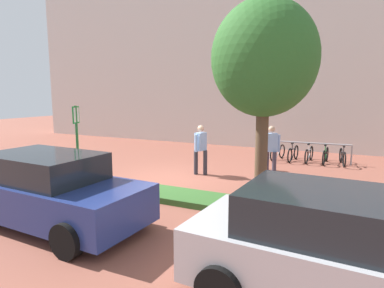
{
  "coord_description": "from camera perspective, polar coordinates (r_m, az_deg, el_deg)",
  "views": [
    {
      "loc": [
        5.22,
        -9.08,
        2.78
      ],
      "look_at": [
        0.23,
        1.18,
        1.05
      ],
      "focal_mm": 30.85,
      "sensor_mm": 36.0,
      "label": 1
    }
  ],
  "objects": [
    {
      "name": "person_shirt_white",
      "position": [
        11.52,
        13.51,
        -0.59
      ],
      "size": [
        0.56,
        0.39,
        1.72
      ],
      "color": "#383342",
      "rests_on": "ground"
    },
    {
      "name": "bollard_steel",
      "position": [
        12.52,
        11.93,
        -2.29
      ],
      "size": [
        0.16,
        0.16,
        0.9
      ],
      "primitive_type": "cylinder",
      "color": "#ADADB2",
      "rests_on": "ground"
    },
    {
      "name": "parking_sign_post",
      "position": [
        10.69,
        -19.3,
        1.76
      ],
      "size": [
        0.13,
        0.35,
        2.44
      ],
      "color": "#2D7238",
      "rests_on": "ground"
    },
    {
      "name": "person_shirt_blue",
      "position": [
        11.39,
        1.5,
        -0.45
      ],
      "size": [
        0.44,
        0.6,
        1.72
      ],
      "color": "#2D2D38",
      "rests_on": "ground"
    },
    {
      "name": "car_navy_sedan",
      "position": [
        7.71,
        -23.38,
        -7.33
      ],
      "size": [
        4.37,
        2.17,
        1.54
      ],
      "color": "navy",
      "rests_on": "ground"
    },
    {
      "name": "ground_plane",
      "position": [
        10.84,
        -3.86,
        -6.26
      ],
      "size": [
        60.0,
        60.0,
        0.0
      ],
      "primitive_type": "plane",
      "color": "brown"
    },
    {
      "name": "building_facade",
      "position": [
        18.33,
        9.51,
        15.48
      ],
      "size": [
        28.0,
        1.2,
        10.0
      ],
      "primitive_type": "cube",
      "color": "silver",
      "rests_on": "ground"
    },
    {
      "name": "car_silver_sedan",
      "position": [
        4.9,
        25.52,
        -16.67
      ],
      "size": [
        4.39,
        2.22,
        1.54
      ],
      "color": "#B7B7BC",
      "rests_on": "ground"
    },
    {
      "name": "bike_at_sign",
      "position": [
        10.95,
        -18.31,
        -4.64
      ],
      "size": [
        1.65,
        0.5,
        0.86
      ],
      "color": "black",
      "rests_on": "ground"
    },
    {
      "name": "bike_rack_cluster",
      "position": [
        14.39,
        19.57,
        -1.61
      ],
      "size": [
        3.21,
        1.62,
        0.83
      ],
      "color": "#99999E",
      "rests_on": "ground"
    },
    {
      "name": "tree_sidewalk",
      "position": [
        7.54,
        12.39,
        14.05
      ],
      "size": [
        2.31,
        2.31,
        4.83
      ],
      "color": "brown",
      "rests_on": "ground"
    },
    {
      "name": "planter_strip",
      "position": [
        10.01,
        -12.89,
        -7.24
      ],
      "size": [
        7.0,
        1.1,
        0.16
      ],
      "primitive_type": "cube",
      "color": "#336028",
      "rests_on": "ground"
    }
  ]
}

